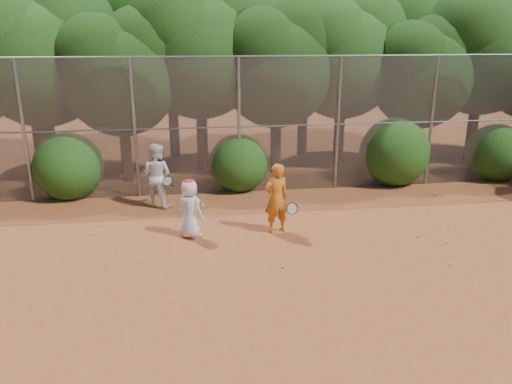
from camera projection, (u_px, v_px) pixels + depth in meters
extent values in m
plane|color=brown|center=(325.00, 282.00, 9.71)|extent=(80.00, 80.00, 0.00)
cylinder|color=gray|center=(24.00, 132.00, 13.81)|extent=(0.09, 0.09, 4.00)
cylinder|color=gray|center=(135.00, 129.00, 14.22)|extent=(0.09, 0.09, 4.00)
cylinder|color=gray|center=(239.00, 127.00, 14.62)|extent=(0.09, 0.09, 4.00)
cylinder|color=gray|center=(338.00, 124.00, 15.02)|extent=(0.09, 0.09, 4.00)
cylinder|color=gray|center=(432.00, 122.00, 15.43)|extent=(0.09, 0.09, 4.00)
cylinder|color=gray|center=(273.00, 56.00, 14.14)|extent=(20.00, 0.05, 0.05)
cylinder|color=gray|center=(273.00, 126.00, 14.75)|extent=(20.00, 0.04, 0.04)
cube|color=slate|center=(273.00, 126.00, 14.75)|extent=(20.00, 0.02, 4.00)
cylinder|color=black|center=(50.00, 140.00, 16.39)|extent=(0.38, 0.38, 2.52)
sphere|color=#194210|center=(40.00, 63.00, 15.64)|extent=(4.03, 4.03, 4.03)
sphere|color=#194210|center=(66.00, 29.00, 15.82)|extent=(3.23, 3.23, 3.23)
sphere|color=#194210|center=(9.00, 36.00, 15.01)|extent=(3.02, 3.02, 3.02)
cylinder|color=black|center=(126.00, 148.00, 16.12)|extent=(0.36, 0.36, 2.17)
sphere|color=black|center=(120.00, 81.00, 15.47)|extent=(3.47, 3.47, 3.47)
sphere|color=black|center=(142.00, 51.00, 15.63)|extent=(2.78, 2.78, 2.78)
sphere|color=black|center=(97.00, 58.00, 14.94)|extent=(2.60, 2.60, 2.60)
cylinder|color=black|center=(202.00, 132.00, 17.33)|extent=(0.39, 0.39, 2.66)
sphere|color=#194210|center=(199.00, 55.00, 16.53)|extent=(4.26, 4.26, 4.26)
sphere|color=#194210|center=(223.00, 21.00, 16.72)|extent=(3.40, 3.40, 3.40)
sphere|color=#194210|center=(175.00, 28.00, 15.87)|extent=(3.19, 3.19, 3.19)
cylinder|color=black|center=(276.00, 139.00, 17.16)|extent=(0.37, 0.37, 2.27)
sphere|color=black|center=(276.00, 73.00, 16.48)|extent=(3.64, 3.64, 3.64)
sphere|color=black|center=(296.00, 44.00, 16.64)|extent=(2.91, 2.91, 2.91)
sphere|color=black|center=(259.00, 50.00, 15.91)|extent=(2.73, 2.73, 2.73)
cylinder|color=black|center=(339.00, 130.00, 18.22)|extent=(0.38, 0.38, 2.45)
sphere|color=#194210|center=(343.00, 63.00, 17.49)|extent=(3.92, 3.92, 3.92)
sphere|color=#194210|center=(362.00, 33.00, 17.67)|extent=(3.14, 3.14, 3.14)
sphere|color=#194210|center=(327.00, 39.00, 16.88)|extent=(2.94, 2.94, 2.94)
cylinder|color=black|center=(415.00, 139.00, 17.67)|extent=(0.36, 0.36, 2.10)
sphere|color=black|center=(421.00, 79.00, 17.04)|extent=(3.36, 3.36, 3.36)
sphere|color=black|center=(438.00, 53.00, 17.19)|extent=(2.69, 2.69, 2.69)
sphere|color=black|center=(410.00, 60.00, 16.52)|extent=(2.52, 2.52, 2.52)
cylinder|color=black|center=(473.00, 127.00, 18.50)|extent=(0.39, 0.39, 2.59)
sphere|color=#194210|center=(482.00, 56.00, 17.72)|extent=(4.14, 4.14, 4.14)
sphere|color=#194210|center=(501.00, 26.00, 17.91)|extent=(3.32, 3.32, 3.32)
sphere|color=#194210|center=(471.00, 32.00, 17.08)|extent=(3.11, 3.11, 3.11)
cylinder|color=black|center=(37.00, 127.00, 18.41)|extent=(0.39, 0.39, 2.62)
sphere|color=#194210|center=(27.00, 55.00, 17.63)|extent=(4.20, 4.20, 4.20)
sphere|color=#194210|center=(51.00, 24.00, 17.81)|extent=(3.36, 3.36, 3.36)
cylinder|color=black|center=(174.00, 120.00, 19.25)|extent=(0.40, 0.40, 2.80)
sphere|color=#194210|center=(170.00, 46.00, 18.41)|extent=(4.48, 4.48, 4.48)
sphere|color=#194210|center=(193.00, 15.00, 18.61)|extent=(3.58, 3.58, 3.58)
sphere|color=#194210|center=(146.00, 21.00, 17.71)|extent=(3.36, 3.36, 3.36)
cylinder|color=black|center=(302.00, 123.00, 19.59)|extent=(0.38, 0.38, 2.52)
sphere|color=#194210|center=(304.00, 58.00, 18.83)|extent=(4.03, 4.03, 4.03)
sphere|color=#194210|center=(323.00, 30.00, 19.01)|extent=(3.23, 3.23, 3.23)
sphere|color=#194210|center=(288.00, 35.00, 18.21)|extent=(3.02, 3.02, 3.02)
cylinder|color=black|center=(405.00, 115.00, 20.73)|extent=(0.40, 0.40, 2.73)
sphere|color=#194210|center=(411.00, 48.00, 19.91)|extent=(4.37, 4.37, 4.37)
sphere|color=#194210|center=(429.00, 20.00, 20.10)|extent=(3.49, 3.49, 3.49)
sphere|color=#194210|center=(398.00, 25.00, 19.23)|extent=(3.28, 3.28, 3.28)
sphere|color=#194210|center=(68.00, 163.00, 14.53)|extent=(2.00, 2.00, 2.00)
sphere|color=#194210|center=(238.00, 161.00, 15.24)|extent=(1.80, 1.80, 1.80)
sphere|color=#194210|center=(395.00, 149.00, 15.85)|extent=(2.20, 2.20, 2.20)
sphere|color=#194210|center=(496.00, 150.00, 16.37)|extent=(1.90, 1.90, 1.90)
imported|color=orange|center=(276.00, 198.00, 11.92)|extent=(0.71, 0.57, 1.72)
torus|color=black|center=(292.00, 209.00, 11.84)|extent=(0.32, 0.15, 0.30)
cylinder|color=black|center=(288.00, 208.00, 12.05)|extent=(0.09, 0.28, 0.10)
imported|color=silver|center=(190.00, 209.00, 11.67)|extent=(0.81, 0.78, 1.40)
ellipsoid|color=red|center=(189.00, 182.00, 11.47)|extent=(0.22, 0.22, 0.13)
sphere|color=#BCCF25|center=(203.00, 205.00, 11.48)|extent=(0.07, 0.07, 0.07)
imported|color=white|center=(157.00, 175.00, 13.71)|extent=(1.09, 1.01, 1.79)
torus|color=black|center=(168.00, 181.00, 13.50)|extent=(0.36, 0.32, 0.25)
cylinder|color=black|center=(171.00, 184.00, 13.70)|extent=(0.13, 0.23, 0.20)
sphere|color=#BCCF25|center=(419.00, 236.00, 11.82)|extent=(0.07, 0.07, 0.07)
sphere|color=#BCCF25|center=(448.00, 225.00, 12.52)|extent=(0.07, 0.07, 0.07)
sphere|color=#BCCF25|center=(451.00, 264.00, 10.38)|extent=(0.07, 0.07, 0.07)
sphere|color=#BCCF25|center=(448.00, 242.00, 11.49)|extent=(0.07, 0.07, 0.07)
sphere|color=#BCCF25|center=(283.00, 267.00, 10.27)|extent=(0.07, 0.07, 0.07)
sphere|color=#BCCF25|center=(435.00, 194.00, 14.93)|extent=(0.07, 0.07, 0.07)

